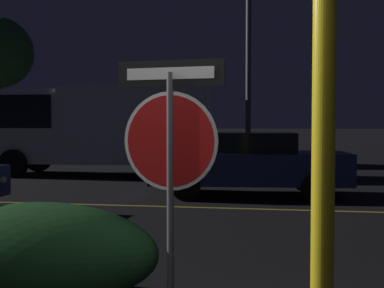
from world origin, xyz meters
The scene contains 7 objects.
road_center_stripe centered at (0.00, 7.06, 0.00)m, with size 35.68×0.12×0.01m, color gold.
stop_sign centered at (0.14, 1.33, 1.52)m, with size 0.94×0.16×2.17m.
yellow_pole_right centered at (1.30, 0.03, 1.77)m, with size 0.13×0.13×3.54m, color yellow.
hedge_bush_2 centered at (-1.09, 1.53, 0.46)m, with size 2.16×0.75×0.91m, color #1E4C23.
passing_car_2 centered at (0.38, 8.89, 0.72)m, with size 4.53×2.30×1.42m.
delivery_truck centered at (-4.89, 12.76, 1.57)m, with size 7.30×2.72×2.71m.
street_lamp centered at (0.09, 12.97, 4.46)m, with size 0.47×0.47×6.74m.
Camera 1 is at (1.06, -3.07, 1.65)m, focal length 50.00 mm.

